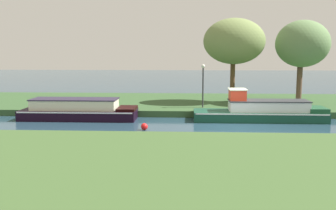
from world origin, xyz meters
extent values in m
plane|color=#243F4F|center=(0.00, 0.00, 0.00)|extent=(120.00, 120.00, 0.00)
cube|color=#32512B|center=(0.00, 7.00, 0.20)|extent=(72.00, 10.00, 0.40)
cube|color=#3C592B|center=(0.00, -9.00, 0.20)|extent=(72.00, 10.00, 0.40)
cube|color=#14422F|center=(1.63, 1.20, 0.29)|extent=(7.71, 1.94, 0.57)
cube|color=white|center=(1.63, 1.20, 0.53)|extent=(7.56, 1.97, 0.07)
cube|color=silver|center=(2.16, 1.20, 0.88)|extent=(4.57, 1.47, 0.60)
cube|color=#303136|center=(2.16, 1.20, 1.21)|extent=(4.67, 1.55, 0.06)
cube|color=red|center=(0.34, 1.20, 1.51)|extent=(0.92, 1.24, 0.66)
cube|color=beige|center=(0.34, 1.20, 1.87)|extent=(1.02, 1.32, 0.06)
cube|color=#1B4D2E|center=(4.94, 1.20, 0.70)|extent=(1.10, 1.63, 0.26)
cube|color=black|center=(-9.19, 1.20, 0.30)|extent=(6.96, 2.16, 0.59)
cube|color=white|center=(-9.19, 1.20, 0.55)|extent=(6.82, 2.19, 0.07)
cube|color=beige|center=(-9.44, 1.20, 0.90)|extent=(5.08, 1.64, 0.60)
cube|color=#2A2437|center=(-9.44, 1.20, 1.23)|extent=(5.18, 1.73, 0.06)
cube|color=black|center=(-6.25, 1.20, 0.67)|extent=(1.08, 1.82, 0.16)
cylinder|color=brown|center=(0.70, 6.79, 2.15)|extent=(0.35, 0.35, 3.50)
ellipsoid|color=olive|center=(0.70, 6.32, 4.80)|extent=(4.40, 3.60, 3.27)
cylinder|color=brown|center=(5.37, 6.18, 2.06)|extent=(0.39, 0.39, 3.31)
ellipsoid|color=#638350|center=(5.37, 5.87, 4.61)|extent=(3.71, 3.64, 3.26)
cylinder|color=#333338|center=(-1.60, 3.70, 1.70)|extent=(0.10, 0.10, 2.61)
sphere|color=white|center=(-1.60, 3.70, 3.13)|extent=(0.24, 0.24, 0.24)
cylinder|color=#473131|center=(3.56, 2.79, 0.70)|extent=(0.18, 0.18, 0.60)
sphere|color=red|center=(-4.87, -1.82, 0.18)|extent=(0.36, 0.36, 0.36)
camera|label=1|loc=(-2.65, -21.13, 4.12)|focal=40.36mm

